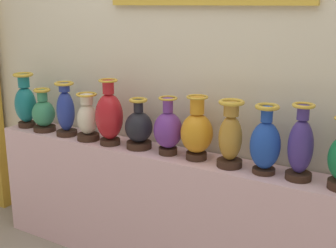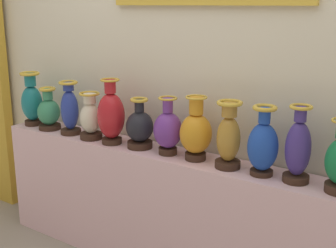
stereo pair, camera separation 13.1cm
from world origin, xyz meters
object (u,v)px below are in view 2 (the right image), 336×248
Objects in this scene: vase_cobalt at (70,110)px; vase_indigo at (298,149)px; vase_sapphire at (263,145)px; vase_amber at (196,132)px; vase_violet at (168,130)px; vase_ochre at (229,137)px; vase_teal at (32,101)px; vase_crimson at (111,115)px; vase_jade at (49,112)px; vase_ivory at (90,118)px; vase_onyx at (140,127)px.

vase_cobalt is 1.59m from vase_indigo.
vase_amber is at bearing 178.64° from vase_sapphire.
vase_ochre is (0.40, -0.01, 0.02)m from vase_violet.
vase_teal is 0.94× the size of vase_crimson.
vase_ochre is 1.01× the size of vase_sapphire.
vase_sapphire reaches higher than vase_jade.
vase_cobalt is at bearing -179.14° from vase_ochre.
vase_amber is (0.79, 0.04, 0.02)m from vase_ivory.
vase_indigo reaches higher than vase_teal.
vase_jade is at bearing -179.74° from vase_cobalt.
vase_sapphire is 0.18m from vase_indigo.
vase_crimson is 1.33× the size of vase_onyx.
vase_ochre is at bearing 0.77° from vase_jade.
vase_violet is (0.42, 0.03, -0.04)m from vase_crimson.
vase_violet is 0.19m from vase_amber.
vase_ivory is (0.20, -0.00, -0.03)m from vase_cobalt.
vase_jade is at bearing -179.23° from vase_ochre.
vase_indigo is at bearing 1.49° from vase_ivory.
vase_cobalt is at bearing -177.38° from vase_onyx.
vase_violet is at bearing 0.65° from vase_teal.
vase_violet is at bearing 179.93° from vase_sapphire.
vase_cobalt is 1.06× the size of vase_violet.
vase_crimson is 0.83m from vase_ochre.
vase_onyx is at bearing 2.62° from vase_cobalt.
vase_sapphire is at bearing 1.31° from vase_ochre.
vase_teal is 1.26× the size of vase_ivory.
vase_sapphire is at bearing 0.41° from vase_teal.
vase_teal is 0.61m from vase_ivory.
vase_crimson reaches higher than vase_amber.
vase_sapphire is (1.21, 0.03, 0.02)m from vase_ivory.
vase_teal is 1.14× the size of vase_violet.
vase_ivory is 0.99× the size of vase_onyx.
vase_indigo is at bearing 2.69° from vase_sapphire.
vase_indigo reaches higher than vase_violet.
vase_sapphire is (1.62, 0.02, 0.04)m from vase_jade.
vase_onyx is 0.85× the size of vase_amber.
vase_violet reaches higher than vase_jade.
vase_indigo is at bearing 0.25° from vase_onyx.
vase_ochre is 0.20m from vase_sapphire.
vase_crimson is 0.61m from vase_amber.
vase_indigo is (1.39, 0.04, 0.03)m from vase_ivory.
vase_teal reaches higher than vase_onyx.
vase_cobalt is 1.17× the size of vase_onyx.
vase_crimson is at bearing -1.01° from vase_cobalt.
vase_sapphire is at bearing 0.92° from vase_cobalt.
vase_indigo is at bearing 0.62° from vase_teal.
vase_jade is 0.22m from vase_cobalt.
vase_indigo reaches higher than vase_ivory.
vase_crimson is 1.13× the size of vase_sapphire.
vase_crimson is 1.06× the size of vase_indigo.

